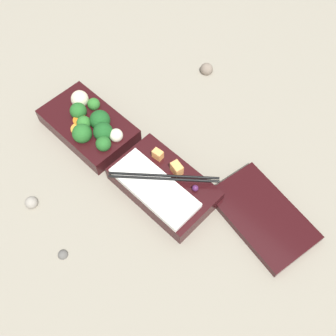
{
  "coord_description": "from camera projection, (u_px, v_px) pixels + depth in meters",
  "views": [
    {
      "loc": [
        0.38,
        -0.26,
        0.7
      ],
      "look_at": [
        0.1,
        0.04,
        0.04
      ],
      "focal_mm": 42.0,
      "sensor_mm": 36.0,
      "label": 1
    }
  ],
  "objects": [
    {
      "name": "ground_plane",
      "position": [
        123.0,
        159.0,
        0.83
      ],
      "size": [
        3.0,
        3.0,
        0.0
      ],
      "primitive_type": "plane",
      "color": "gray"
    },
    {
      "name": "bento_tray_vegetable",
      "position": [
        89.0,
        125.0,
        0.85
      ],
      "size": [
        0.21,
        0.12,
        0.07
      ],
      "color": "black",
      "rests_on": "ground_plane"
    },
    {
      "name": "bento_tray_rice",
      "position": [
        163.0,
        185.0,
        0.77
      ],
      "size": [
        0.21,
        0.15,
        0.06
      ],
      "color": "black",
      "rests_on": "ground_plane"
    },
    {
      "name": "bento_lid",
      "position": [
        262.0,
        216.0,
        0.76
      ],
      "size": [
        0.22,
        0.16,
        0.02
      ],
      "primitive_type": "cube",
      "rotation": [
        0.0,
        0.0,
        -0.19
      ],
      "color": "black",
      "rests_on": "ground_plane"
    },
    {
      "name": "pebble_0",
      "position": [
        207.0,
        69.0,
        0.96
      ],
      "size": [
        0.03,
        0.03,
        0.03
      ],
      "primitive_type": "sphere",
      "color": "#7A6B5B",
      "rests_on": "ground_plane"
    },
    {
      "name": "pebble_1",
      "position": [
        31.0,
        203.0,
        0.77
      ],
      "size": [
        0.03,
        0.03,
        0.03
      ],
      "primitive_type": "sphere",
      "color": "gray",
      "rests_on": "ground_plane"
    },
    {
      "name": "pebble_2",
      "position": [
        63.0,
        254.0,
        0.72
      ],
      "size": [
        0.02,
        0.02,
        0.02
      ],
      "primitive_type": "sphere",
      "color": "#595651",
      "rests_on": "ground_plane"
    }
  ]
}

